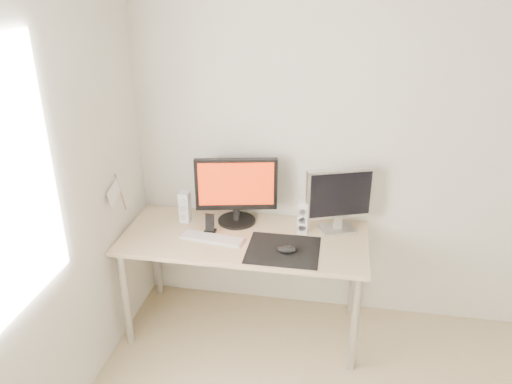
{
  "coord_description": "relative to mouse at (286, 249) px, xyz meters",
  "views": [
    {
      "loc": [
        -0.36,
        -1.43,
        2.33
      ],
      "look_at": [
        -0.87,
        1.48,
        1.01
      ],
      "focal_mm": 35.0,
      "sensor_mm": 36.0,
      "label": 1
    }
  ],
  "objects": [
    {
      "name": "second_monitor",
      "position": [
        0.3,
        0.36,
        0.22
      ],
      "size": [
        0.44,
        0.23,
        0.43
      ],
      "color": "#B9B9BC",
      "rests_on": "desk"
    },
    {
      "name": "desk",
      "position": [
        -0.29,
        0.16,
        -0.1
      ],
      "size": [
        1.6,
        0.7,
        0.73
      ],
      "color": "#D1B587",
      "rests_on": "ground"
    },
    {
      "name": "main_monitor",
      "position": [
        -0.38,
        0.35,
        0.23
      ],
      "size": [
        0.55,
        0.31,
        0.47
      ],
      "color": "black",
      "rests_on": "desk"
    },
    {
      "name": "speaker_right",
      "position": [
        0.07,
        0.29,
        0.08
      ],
      "size": [
        0.07,
        0.08,
        0.22
      ],
      "color": "white",
      "rests_on": "desk"
    },
    {
      "name": "keyboard",
      "position": [
        -0.49,
        0.09,
        -0.02
      ],
      "size": [
        0.43,
        0.18,
        0.02
      ],
      "color": "silver",
      "rests_on": "desk"
    },
    {
      "name": "pennant",
      "position": [
        -1.08,
        0.02,
        0.29
      ],
      "size": [
        0.01,
        0.23,
        0.29
      ],
      "color": "#A57F54",
      "rests_on": "wall_left"
    },
    {
      "name": "speaker_left",
      "position": [
        -0.74,
        0.31,
        0.08
      ],
      "size": [
        0.07,
        0.08,
        0.22
      ],
      "color": "silver",
      "rests_on": "desk"
    },
    {
      "name": "mouse",
      "position": [
        0.0,
        0.0,
        0.0
      ],
      "size": [
        0.12,
        0.07,
        0.04
      ],
      "primitive_type": "ellipsoid",
      "color": "black",
      "rests_on": "mousepad"
    },
    {
      "name": "wall_back",
      "position": [
        0.64,
        0.53,
        0.49
      ],
      "size": [
        3.5,
        0.0,
        3.5
      ],
      "primitive_type": "plane",
      "rotation": [
        1.57,
        0.0,
        0.0
      ],
      "color": "white",
      "rests_on": "ground"
    },
    {
      "name": "phone_dock",
      "position": [
        -0.53,
        0.17,
        0.02
      ],
      "size": [
        0.08,
        0.06,
        0.14
      ],
      "color": "black",
      "rests_on": "desk"
    },
    {
      "name": "mousepad",
      "position": [
        -0.02,
        0.03,
        -0.02
      ],
      "size": [
        0.45,
        0.4,
        0.0
      ],
      "primitive_type": "cube",
      "color": "black",
      "rests_on": "desk"
    }
  ]
}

